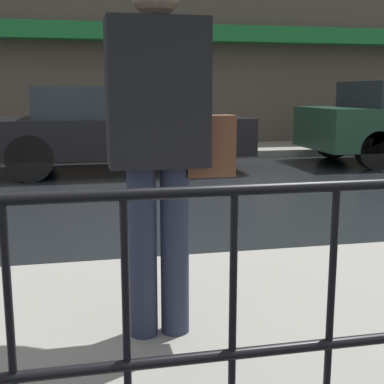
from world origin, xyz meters
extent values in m
plane|color=black|center=(0.00, 0.00, 0.00)|extent=(80.00, 80.00, 0.00)
cube|color=gray|center=(0.00, -4.58, 0.07)|extent=(28.00, 2.59, 0.15)
cube|color=gray|center=(0.00, 4.22, 0.07)|extent=(28.00, 1.87, 0.15)
cube|color=gold|center=(0.00, 0.00, 0.00)|extent=(25.20, 0.12, 0.01)
cube|color=#4C4238|center=(0.00, 5.30, 2.76)|extent=(28.00, 0.30, 5.51)
cube|color=#196B2D|center=(0.00, 4.87, 2.60)|extent=(16.80, 0.55, 0.35)
cylinder|color=black|center=(-1.30, -5.62, 0.62)|extent=(0.02, 0.02, 0.94)
cylinder|color=black|center=(-0.97, -5.62, 0.62)|extent=(0.02, 0.02, 0.94)
cylinder|color=black|center=(-0.65, -5.62, 0.62)|extent=(0.02, 0.02, 0.94)
cylinder|color=black|center=(-0.32, -5.62, 0.62)|extent=(0.02, 0.02, 0.94)
cylinder|color=#23283D|center=(-0.80, -4.55, 0.58)|extent=(0.14, 0.14, 0.87)
cylinder|color=#23283D|center=(-0.63, -4.55, 0.58)|extent=(0.14, 0.14, 0.87)
cube|color=black|center=(-0.72, -4.55, 1.36)|extent=(0.47, 0.28, 0.69)
cylinder|color=#262628|center=(-0.72, -4.55, 1.74)|extent=(0.02, 0.02, 0.76)
cube|color=brown|center=(-0.46, -4.55, 1.10)|extent=(0.24, 0.12, 0.30)
cube|color=black|center=(-0.44, 2.11, 0.61)|extent=(4.42, 1.93, 0.61)
cube|color=#1E2328|center=(-0.61, 2.11, 1.17)|extent=(2.30, 1.78, 0.51)
cylinder|color=black|center=(0.93, 2.96, 0.36)|extent=(0.72, 0.22, 0.72)
cylinder|color=black|center=(0.93, 1.25, 0.36)|extent=(0.72, 0.22, 0.72)
cylinder|color=black|center=(-1.81, 2.96, 0.36)|extent=(0.72, 0.22, 0.72)
cylinder|color=black|center=(-1.81, 1.25, 0.36)|extent=(0.72, 0.22, 0.72)
cylinder|color=black|center=(3.99, 2.91, 0.34)|extent=(0.68, 0.22, 0.68)
cylinder|color=black|center=(3.99, 1.30, 0.34)|extent=(0.68, 0.22, 0.68)
camera|label=1|loc=(-1.09, -7.09, 1.38)|focal=50.00mm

